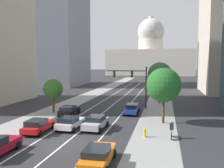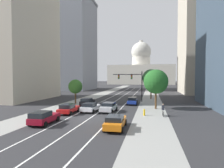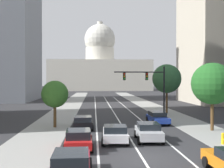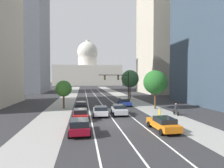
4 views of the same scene
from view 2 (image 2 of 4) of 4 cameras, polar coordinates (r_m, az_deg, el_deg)
The scene contains 23 objects.
ground_plane at distance 63.52m, azimuth 4.69°, elevation -2.84°, with size 400.00×400.00×0.00m, color #2B2B2D.
sidewalk_left at distance 60.13m, azimuth -3.38°, elevation -3.10°, with size 4.55×130.00×0.01m, color gray.
sidewalk_right at distance 58.05m, azimuth 11.83°, elevation -3.32°, with size 4.55×130.00×0.01m, color gray.
lane_stripe_left at distance 49.26m, azimuth -0.71°, elevation -4.22°, with size 0.16×90.00×0.01m, color white.
lane_stripe_center at distance 48.73m, azimuth 2.51°, elevation -4.29°, with size 0.16×90.00×0.01m, color white.
lane_stripe_right at distance 48.36m, azimuth 5.79°, elevation -4.35°, with size 0.16×90.00×0.01m, color white.
office_tower_near_left at distance 53.97m, azimuth -27.55°, elevation 18.02°, with size 14.46×19.62×40.83m.
office_tower_far_left at distance 85.95m, azimuth -11.57°, elevation 11.94°, with size 16.15×20.85×40.41m.
office_tower_far_right at distance 74.42m, azimuth 29.22°, elevation 20.80°, with size 21.93×19.64×59.21m.
capitol_building at distance 151.88m, azimuth 8.86°, elevation 4.18°, with size 50.21×23.96×34.85m.
car_red at distance 28.72m, azimuth -13.18°, elevation -7.29°, with size 2.20×4.59×1.43m.
car_silver at distance 29.19m, azimuth -1.04°, elevation -7.02°, with size 2.22×4.24×1.46m.
car_orange at distance 19.88m, azimuth 1.04°, elevation -11.40°, with size 2.11×4.69×1.42m.
car_white at distance 29.46m, azimuth -6.63°, elevation -7.01°, with size 2.25×4.24×1.42m.
car_blue at distance 37.72m, azimuth 6.23°, elevation -5.03°, with size 2.06×4.80×1.39m.
car_crimson at distance 23.03m, azimuth -20.19°, elevation -9.53°, with size 2.13×4.28×1.54m.
car_black at distance 36.43m, azimuth -7.57°, elevation -5.29°, with size 2.18×4.23×1.38m.
traffic_signal_mast at distance 41.27m, azimuth 6.39°, elevation 1.04°, with size 6.51×0.39×6.71m.
fire_hydrant at distance 26.90m, azimuth 9.82°, elevation -8.50°, with size 0.26×0.35×0.91m.
cyclist at distance 27.00m, azimuth 15.31°, elevation -7.67°, with size 0.36×1.70×1.72m.
street_tree_near_right at distance 32.58m, azimuth 13.25°, elevation 0.70°, with size 4.15×4.15×6.73m.
street_tree_far_right at distance 47.36m, azimuth 11.85°, elevation 1.81°, with size 4.34×4.34×7.41m.
street_tree_near_left at distance 38.58m, azimuth -11.11°, elevation -0.79°, with size 2.86×2.86×4.95m.
Camera 2 is at (7.80, -22.81, 5.36)m, focal length 29.95 mm.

